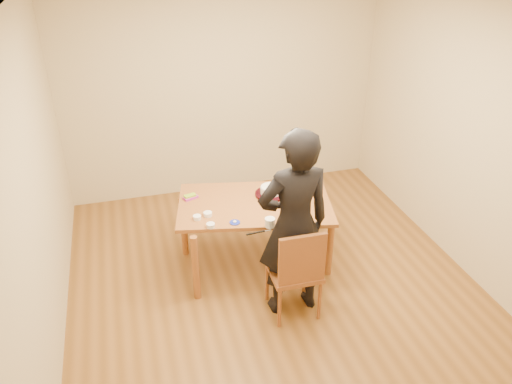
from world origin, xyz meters
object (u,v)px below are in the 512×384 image
object	(u,v)px
dining_chair	(294,271)
cake	(271,190)
cake_plate	(270,194)
person	(294,225)
dining_table	(255,204)

from	to	relation	value
dining_chair	cake	world-z (taller)	cake
dining_chair	cake_plate	xyz separation A→B (m)	(0.05, 0.88, 0.31)
cake_plate	person	world-z (taller)	person
cake_plate	person	distance (m)	0.85
person	dining_chair	bearing A→B (deg)	87.88
dining_table	cake	xyz separation A→B (m)	(0.20, 0.11, 0.08)
person	cake_plate	bearing A→B (deg)	-95.49
dining_table	dining_chair	world-z (taller)	dining_table
cake_plate	cake	size ratio (longest dim) A/B	1.54
cake_plate	person	size ratio (longest dim) A/B	0.18
cake	person	bearing A→B (deg)	-93.37
cake_plate	person	bearing A→B (deg)	-93.37
cake	cake_plate	bearing A→B (deg)	0.00
dining_table	person	world-z (taller)	person
dining_chair	person	xyz separation A→B (m)	(-0.00, 0.05, 0.46)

